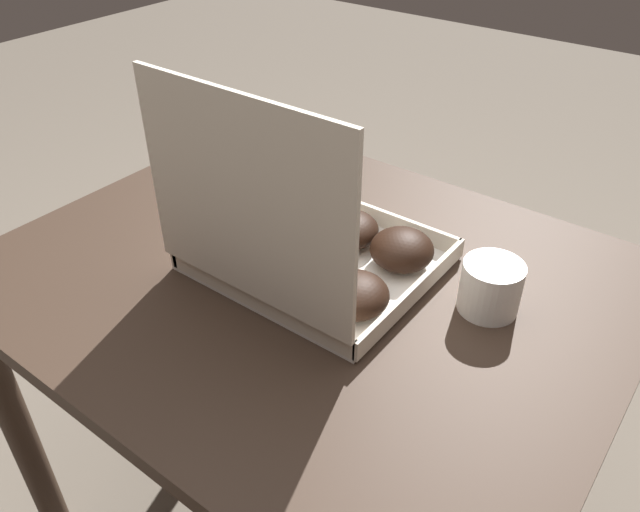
# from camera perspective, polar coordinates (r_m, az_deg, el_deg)

# --- Properties ---
(dining_table) EXTENTS (1.00, 0.82, 0.70)m
(dining_table) POSITION_cam_1_polar(r_m,az_deg,el_deg) (1.09, -1.04, -5.77)
(dining_table) COLOR #38281E
(dining_table) RESTS_ON ground_plane
(donut_box) EXTENTS (0.36, 0.32, 0.35)m
(donut_box) POSITION_cam_1_polar(r_m,az_deg,el_deg) (0.98, -0.23, 0.81)
(donut_box) COLOR silver
(donut_box) RESTS_ON dining_table
(coffee_mug) EXTENTS (0.09, 0.09, 0.08)m
(coffee_mug) POSITION_cam_1_polar(r_m,az_deg,el_deg) (0.96, 15.35, -2.68)
(coffee_mug) COLOR white
(coffee_mug) RESTS_ON dining_table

